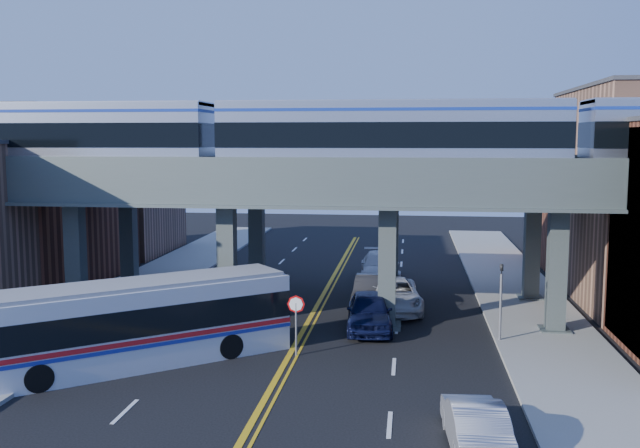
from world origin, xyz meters
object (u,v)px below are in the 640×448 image
object	(u,v)px
car_lane_b	(372,292)
stop_sign	(296,315)
transit_bus	(137,324)
car_lane_a	(369,311)
traffic_signal	(501,294)
car_lane_d	(380,267)
transit_train	(391,136)
car_lane_c	(394,295)
car_parked_curb	(475,423)

from	to	relation	value
car_lane_b	stop_sign	bearing A→B (deg)	-105.13
transit_bus	car_lane_a	bearing A→B (deg)	-3.17
stop_sign	transit_bus	world-z (taller)	transit_bus
stop_sign	car_lane_b	bearing A→B (deg)	73.39
traffic_signal	transit_bus	distance (m)	16.02
transit_bus	car_lane_d	bearing A→B (deg)	25.33
transit_train	car_lane_c	xyz separation A→B (m)	(0.16, 3.63, -8.56)
transit_train	car_lane_c	size ratio (longest dim) A/B	8.32
transit_train	car_parked_curb	xyz separation A→B (m)	(3.00, -13.38, -8.65)
stop_sign	car_lane_d	size ratio (longest dim) A/B	0.43
transit_train	car_lane_d	distance (m)	14.68
stop_sign	car_lane_d	distance (m)	17.19
car_lane_c	car_parked_curb	xyz separation A→B (m)	(2.84, -17.01, -0.09)
transit_train	car_lane_d	size ratio (longest dim) A/B	8.21
transit_train	transit_bus	bearing A→B (deg)	-145.20
traffic_signal	car_parked_curb	bearing A→B (deg)	-100.50
transit_bus	car_parked_curb	size ratio (longest dim) A/B	2.57
car_lane_a	car_lane_c	bearing A→B (deg)	71.49
traffic_signal	transit_bus	bearing A→B (deg)	-161.75
car_lane_d	car_parked_curb	world-z (taller)	car_lane_d
stop_sign	car_lane_c	size ratio (longest dim) A/B	0.43
stop_sign	car_lane_a	bearing A→B (deg)	57.78
traffic_signal	car_lane_a	distance (m)	6.38
transit_train	car_lane_b	size ratio (longest dim) A/B	9.60
car_lane_d	car_parked_curb	bearing A→B (deg)	-84.93
traffic_signal	car_lane_a	size ratio (longest dim) A/B	0.76
transit_bus	car_parked_curb	xyz separation A→B (m)	(13.09, -6.36, -0.94)
transit_bus	transit_train	bearing A→B (deg)	-3.99
car_lane_a	car_lane_c	distance (m)	4.21
stop_sign	transit_train	bearing A→B (deg)	52.85
stop_sign	car_lane_d	xyz separation A→B (m)	(2.89, 16.93, -0.86)
transit_bus	car_lane_b	bearing A→B (deg)	12.31
car_lane_a	car_lane_d	world-z (taller)	car_lane_a
transit_train	car_parked_curb	bearing A→B (deg)	-77.35
transit_train	car_lane_a	bearing A→B (deg)	-154.41
car_lane_c	car_lane_d	size ratio (longest dim) A/B	0.99
transit_bus	car_lane_d	xyz separation A→B (m)	(9.19, 18.94, -0.80)
car_lane_c	car_lane_a	bearing A→B (deg)	-110.50
car_lane_b	car_parked_curb	size ratio (longest dim) A/B	1.15
stop_sign	transit_bus	distance (m)	6.62
car_lane_c	stop_sign	bearing A→B (deg)	-120.30
car_lane_a	car_lane_d	bearing A→B (deg)	86.23
car_lane_c	car_parked_curb	distance (m)	17.25
traffic_signal	car_lane_a	bearing A→B (deg)	165.45
car_lane_a	car_parked_curb	xyz separation A→B (m)	(3.91, -12.94, -0.16)
car_lane_a	car_parked_curb	bearing A→B (deg)	-76.89
transit_bus	car_lane_c	distance (m)	14.81
car_lane_b	car_lane_a	bearing A→B (deg)	-86.91
stop_sign	traffic_signal	xyz separation A→B (m)	(8.90, 3.00, 0.54)
car_lane_c	car_lane_d	distance (m)	8.36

